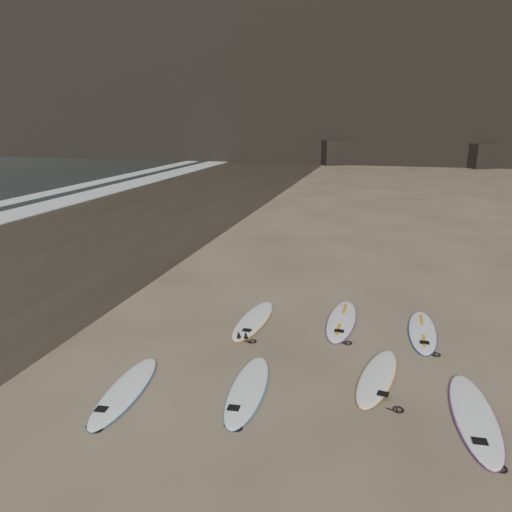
{
  "coord_description": "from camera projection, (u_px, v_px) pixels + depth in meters",
  "views": [
    {
      "loc": [
        -0.36,
        -8.29,
        4.78
      ],
      "look_at": [
        -3.35,
        3.04,
        1.5
      ],
      "focal_mm": 35.0,
      "sensor_mm": 36.0,
      "label": 1
    }
  ],
  "objects": [
    {
      "name": "surfboard_7",
      "position": [
        422.0,
        331.0,
        11.41
      ],
      "size": [
        0.61,
        2.48,
        0.09
      ],
      "primitive_type": "ellipsoid",
      "rotation": [
        0.0,
        0.0,
        -0.01
      ],
      "color": "white",
      "rests_on": "ground"
    },
    {
      "name": "surfboard_1",
      "position": [
        248.0,
        389.0,
        8.99
      ],
      "size": [
        0.78,
        2.56,
        0.09
      ],
      "primitive_type": "ellipsoid",
      "rotation": [
        0.0,
        0.0,
        0.07
      ],
      "color": "white",
      "rests_on": "ground"
    },
    {
      "name": "wet_sand",
      "position": [
        81.0,
        232.0,
        21.42
      ],
      "size": [
        12.0,
        200.0,
        0.01
      ],
      "primitive_type": "cube",
      "color": "#383026",
      "rests_on": "ground"
    },
    {
      "name": "surfboard_3",
      "position": [
        474.0,
        415.0,
        8.18
      ],
      "size": [
        0.79,
        2.76,
        0.1
      ],
      "primitive_type": "ellipsoid",
      "rotation": [
        0.0,
        0.0,
        0.05
      ],
      "color": "white",
      "rests_on": "ground"
    },
    {
      "name": "surfboard_2",
      "position": [
        377.0,
        376.0,
        9.42
      ],
      "size": [
        0.97,
        2.46,
        0.09
      ],
      "primitive_type": "ellipsoid",
      "rotation": [
        0.0,
        0.0,
        -0.17
      ],
      "color": "white",
      "rests_on": "ground"
    },
    {
      "name": "surfboard_0",
      "position": [
        125.0,
        390.0,
        8.95
      ],
      "size": [
        0.79,
        2.55,
        0.09
      ],
      "primitive_type": "ellipsoid",
      "rotation": [
        0.0,
        0.0,
        0.07
      ],
      "color": "white",
      "rests_on": "ground"
    },
    {
      "name": "surfboard_6",
      "position": [
        342.0,
        320.0,
        12.03
      ],
      "size": [
        0.69,
        2.66,
        0.1
      ],
      "primitive_type": "ellipsoid",
      "rotation": [
        0.0,
        0.0,
        -0.02
      ],
      "color": "white",
      "rests_on": "ground"
    },
    {
      "name": "ground",
      "position": [
        394.0,
        394.0,
        8.92
      ],
      "size": [
        240.0,
        240.0,
        0.0
      ],
      "primitive_type": "plane",
      "color": "#897559",
      "rests_on": "ground"
    },
    {
      "name": "surfboard_5",
      "position": [
        254.0,
        320.0,
        12.05
      ],
      "size": [
        0.73,
        2.57,
        0.09
      ],
      "primitive_type": "ellipsoid",
      "rotation": [
        0.0,
        0.0,
        -0.05
      ],
      "color": "white",
      "rests_on": "ground"
    }
  ]
}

